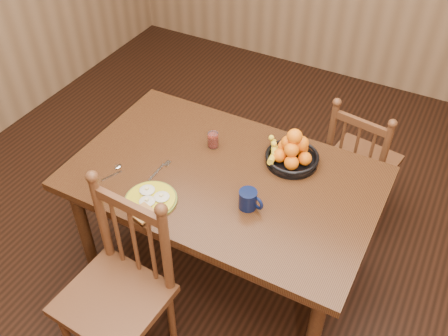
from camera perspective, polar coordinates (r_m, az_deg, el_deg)
The scene contains 10 objects.
room at distance 2.25m, azimuth -0.00°, elevation 10.47°, with size 4.52×5.02×2.72m.
dining_table at distance 2.67m, azimuth -0.00°, elevation -2.15°, with size 1.60×1.00×0.75m.
chair_far at distance 3.28m, azimuth 15.26°, elevation 0.65°, with size 0.46×0.45×0.90m.
chair_near at distance 2.50m, azimuth -11.96°, elevation -13.55°, with size 0.49×0.47×1.03m.
breakfast_plate at distance 2.49m, azimuth -8.40°, elevation -3.63°, with size 0.26×0.30×0.04m.
fork at distance 2.66m, azimuth -7.30°, elevation -0.12°, with size 0.03×0.18×0.00m.
spoon at distance 2.70m, azimuth -12.26°, elevation -0.17°, with size 0.06×0.15×0.01m.
coffee_mug at distance 2.42m, azimuth 2.85°, elevation -3.62°, with size 0.13×0.09×0.10m.
juice_glass at distance 2.77m, azimuth -1.26°, elevation 3.20°, with size 0.06×0.06×0.09m.
fruit_bowl at distance 2.67m, azimuth 7.74°, elevation 1.70°, with size 0.32×0.29×0.22m.
Camera 1 is at (0.91, -1.69, 2.53)m, focal length 40.00 mm.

